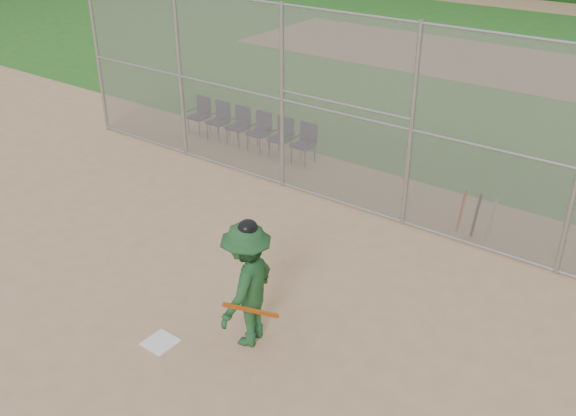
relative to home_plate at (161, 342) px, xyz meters
The scene contains 13 objects.
ground 0.48m from the home_plate, 66.40° to the left, with size 100.00×100.00×0.00m, color tan.
grass_strip 18.44m from the home_plate, 89.40° to the left, with size 100.00×100.00×0.00m, color #245F1C.
dirt_patch_far 18.44m from the home_plate, 89.40° to the left, with size 24.00×24.00×0.00m, color #A57F5B.
backstop_fence 5.82m from the home_plate, 87.97° to the left, with size 16.09×0.09×4.00m.
home_plate is the anchor object (origin of this frame).
batter_at_plate 1.65m from the home_plate, 40.26° to the left, with size 1.14×1.43×2.05m.
spare_bats 6.42m from the home_plate, 67.09° to the left, with size 0.66×0.34×0.84m.
chair_0 8.78m from the home_plate, 129.66° to the left, with size 0.54×0.52×0.96m, color #10143D, non-canonical shape.
chair_1 8.36m from the home_plate, 126.04° to the left, with size 0.54×0.52×0.96m, color #10143D, non-canonical shape.
chair_2 7.98m from the home_plate, 122.05° to the left, with size 0.54×0.52×0.96m, color #10143D, non-canonical shape.
chair_3 7.64m from the home_plate, 117.69° to the left, with size 0.54×0.52×0.96m, color #10143D, non-canonical shape.
chair_4 7.35m from the home_plate, 112.95° to the left, with size 0.54×0.52×0.96m, color #10143D, non-canonical shape.
chair_5 7.11m from the home_plate, 107.85° to the left, with size 0.54×0.52×0.96m, color #10143D, non-canonical shape.
Camera 1 is at (5.83, -5.38, 6.22)m, focal length 40.00 mm.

